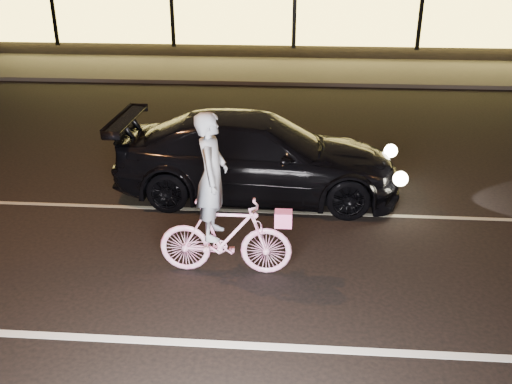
{
  "coord_description": "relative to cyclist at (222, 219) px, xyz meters",
  "views": [
    {
      "loc": [
        0.24,
        -6.71,
        4.29
      ],
      "look_at": [
        -0.31,
        0.6,
        0.99
      ],
      "focal_mm": 40.0,
      "sensor_mm": 36.0,
      "label": 1
    }
  ],
  "objects": [
    {
      "name": "lane_stripe_far",
      "position": [
        0.74,
        1.94,
        -0.82
      ],
      "size": [
        60.0,
        0.1,
        0.01
      ],
      "primitive_type": "cube",
      "color": "gray",
      "rests_on": "ground"
    },
    {
      "name": "lane_stripe_near",
      "position": [
        0.74,
        -1.56,
        -0.82
      ],
      "size": [
        60.0,
        0.12,
        0.01
      ],
      "primitive_type": "cube",
      "color": "silver",
      "rests_on": "ground"
    },
    {
      "name": "sedan",
      "position": [
        0.29,
        2.68,
        -0.09
      ],
      "size": [
        5.09,
        2.14,
        1.46
      ],
      "rotation": [
        0.0,
        0.0,
        1.55
      ],
      "color": "black",
      "rests_on": "ground"
    },
    {
      "name": "ground",
      "position": [
        0.74,
        -0.06,
        -0.82
      ],
      "size": [
        90.0,
        90.0,
        0.0
      ],
      "primitive_type": "plane",
      "color": "black",
      "rests_on": "ground"
    },
    {
      "name": "cyclist",
      "position": [
        0.0,
        0.0,
        0.0
      ],
      "size": [
        1.83,
        0.63,
        2.3
      ],
      "rotation": [
        0.0,
        0.0,
        1.57
      ],
      "color": "#FF4BB1",
      "rests_on": "ground"
    },
    {
      "name": "sidewalk",
      "position": [
        0.74,
        12.94,
        -0.76
      ],
      "size": [
        30.0,
        4.0,
        0.12
      ],
      "primitive_type": "cube",
      "color": "#383533",
      "rests_on": "ground"
    }
  ]
}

